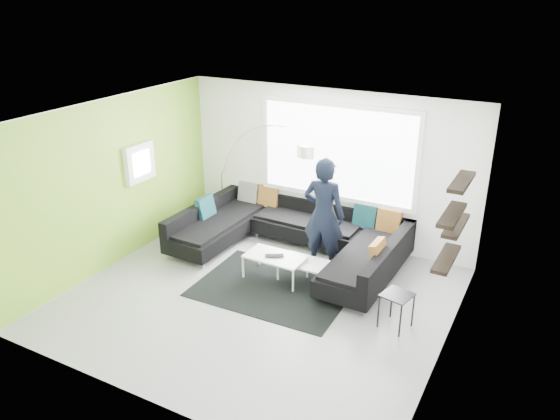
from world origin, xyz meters
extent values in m
plane|color=gray|center=(0.00, 0.00, 0.00)|extent=(5.50, 5.50, 0.00)
cube|color=white|center=(0.00, 2.50, 1.40)|extent=(5.50, 0.04, 2.80)
cube|color=white|center=(0.00, -2.50, 1.40)|extent=(5.50, 0.04, 2.80)
cube|color=white|center=(-2.75, 0.00, 1.40)|extent=(0.04, 5.00, 2.80)
cube|color=white|center=(2.75, 0.00, 1.40)|extent=(0.04, 5.00, 2.80)
cube|color=silver|center=(0.00, 0.00, 2.80)|extent=(5.50, 5.00, 0.04)
cube|color=#7FB72D|center=(-2.74, 0.00, 1.40)|extent=(0.01, 5.00, 2.80)
cube|color=white|center=(0.20, 2.46, 1.70)|extent=(2.96, 0.06, 1.68)
cube|color=white|center=(-2.68, 0.60, 1.60)|extent=(0.12, 0.66, 0.66)
cube|color=black|center=(2.64, 0.40, 1.70)|extent=(0.20, 1.24, 0.95)
cube|color=black|center=(-0.22, 1.43, 0.20)|extent=(3.84, 2.43, 0.40)
cube|color=black|center=(-0.22, 1.43, 0.55)|extent=(3.84, 2.43, 0.30)
cube|color=brown|center=(-0.22, 1.43, 0.61)|extent=(3.39, 0.28, 0.42)
cube|color=black|center=(0.05, 0.38, 0.01)|extent=(2.40, 1.77, 0.01)
cube|color=white|center=(0.15, 0.75, 0.20)|extent=(1.25, 0.74, 0.40)
cube|color=black|center=(2.05, 0.27, 0.26)|extent=(0.46, 0.46, 0.52)
imported|color=black|center=(0.44, 1.38, 0.97)|extent=(0.75, 0.53, 1.93)
imported|color=black|center=(-0.06, 0.61, 0.42)|extent=(0.46, 0.44, 0.02)
camera|label=1|loc=(3.67, -6.15, 4.45)|focal=35.00mm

